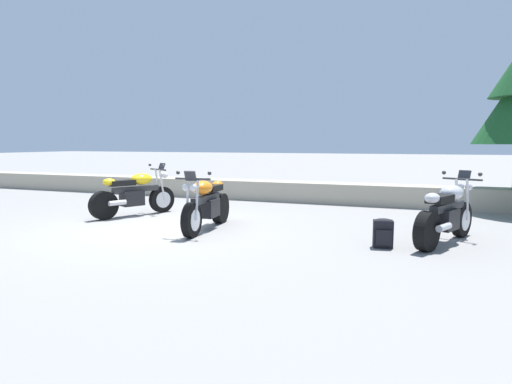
{
  "coord_description": "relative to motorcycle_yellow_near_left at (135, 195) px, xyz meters",
  "views": [
    {
      "loc": [
        4.74,
        -6.99,
        1.66
      ],
      "look_at": [
        1.65,
        1.2,
        0.65
      ],
      "focal_mm": 30.08,
      "sensor_mm": 36.0,
      "label": 1
    }
  ],
  "objects": [
    {
      "name": "motorcycle_orange_centre",
      "position": [
        2.26,
        -0.86,
        0.0
      ],
      "size": [
        0.67,
        2.07,
        1.18
      ],
      "color": "black",
      "rests_on": "ground"
    },
    {
      "name": "rider_backpack",
      "position": [
        5.53,
        -1.13,
        -0.24
      ],
      "size": [
        0.33,
        0.3,
        0.47
      ],
      "color": "black",
      "rests_on": "ground"
    },
    {
      "name": "ground_plane",
      "position": [
        1.26,
        -1.09,
        -0.49
      ],
      "size": [
        120.0,
        120.0,
        0.0
      ],
      "primitive_type": "plane",
      "color": "gray"
    },
    {
      "name": "motorcycle_yellow_near_left",
      "position": [
        0.0,
        0.0,
        0.0
      ],
      "size": [
        1.11,
        1.93,
        1.18
      ],
      "color": "black",
      "rests_on": "ground"
    },
    {
      "name": "motorcycle_silver_far_right",
      "position": [
        6.48,
        -0.44,
        0.0
      ],
      "size": [
        1.08,
        1.94,
        1.18
      ],
      "color": "black",
      "rests_on": "ground"
    },
    {
      "name": "stone_wall",
      "position": [
        1.26,
        3.71,
        -0.21
      ],
      "size": [
        36.0,
        0.8,
        0.55
      ],
      "primitive_type": "cube",
      "color": "#A89E89",
      "rests_on": "ground"
    }
  ]
}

